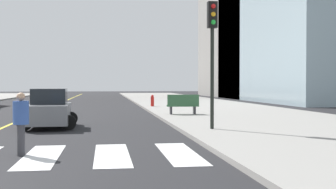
# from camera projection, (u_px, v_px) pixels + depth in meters

# --- Properties ---
(sidewalk_kerb_east) EXTENTS (10.00, 120.00, 0.15)m
(sidewalk_kerb_east) POSITION_uv_depth(u_px,v_px,m) (229.00, 112.00, 28.79)
(sidewalk_kerb_east) COLOR gray
(sidewalk_kerb_east) RESTS_ON ground
(lane_divider_paint) EXTENTS (0.16, 80.00, 0.01)m
(lane_divider_paint) POSITION_uv_depth(u_px,v_px,m) (63.00, 102.00, 46.90)
(lane_divider_paint) COLOR yellow
(lane_divider_paint) RESTS_ON ground
(car_gray_third) EXTENTS (2.41, 3.79, 1.67)m
(car_gray_third) POSITION_uv_depth(u_px,v_px,m) (49.00, 109.00, 19.32)
(car_gray_third) COLOR slate
(car_gray_third) RESTS_ON ground
(traffic_light_near_corner) EXTENTS (0.36, 0.41, 4.86)m
(traffic_light_near_corner) POSITION_uv_depth(u_px,v_px,m) (212.00, 40.00, 17.23)
(traffic_light_near_corner) COLOR black
(traffic_light_near_corner) RESTS_ON sidewalk_kerb_east
(park_bench) EXTENTS (1.82, 0.62, 1.12)m
(park_bench) POSITION_uv_depth(u_px,v_px,m) (183.00, 105.00, 25.66)
(park_bench) COLOR #33603D
(park_bench) RESTS_ON sidewalk_kerb_east
(pedestrian_crossing) EXTENTS (0.41, 0.41, 1.65)m
(pedestrian_crossing) POSITION_uv_depth(u_px,v_px,m) (21.00, 121.00, 11.77)
(pedestrian_crossing) COLOR #38383D
(pedestrian_crossing) RESTS_ON ground
(fire_hydrant) EXTENTS (0.26, 0.26, 0.89)m
(fire_hydrant) POSITION_uv_depth(u_px,v_px,m) (152.00, 101.00, 34.87)
(fire_hydrant) COLOR red
(fire_hydrant) RESTS_ON sidewalk_kerb_east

